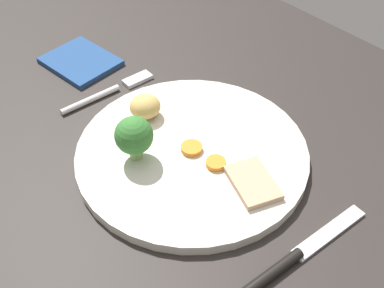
# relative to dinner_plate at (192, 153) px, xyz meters

# --- Properties ---
(dining_table) EXTENTS (1.20, 0.84, 0.04)m
(dining_table) POSITION_rel_dinner_plate_xyz_m (-0.04, -0.01, -0.02)
(dining_table) COLOR #2B2623
(dining_table) RESTS_ON ground
(dinner_plate) EXTENTS (0.30, 0.30, 0.01)m
(dinner_plate) POSITION_rel_dinner_plate_xyz_m (0.00, 0.00, 0.00)
(dinner_plate) COLOR silver
(dinner_plate) RESTS_ON dining_table
(meat_slice_main) EXTENTS (0.08, 0.07, 0.01)m
(meat_slice_main) POSITION_rel_dinner_plate_xyz_m (0.09, 0.02, 0.01)
(meat_slice_main) COLOR tan
(meat_slice_main) RESTS_ON dinner_plate
(roast_potato_left) EXTENTS (0.06, 0.06, 0.03)m
(roast_potato_left) POSITION_rel_dinner_plate_xyz_m (-0.09, -0.00, 0.02)
(roast_potato_left) COLOR #D8B260
(roast_potato_left) RESTS_ON dinner_plate
(carrot_coin_front) EXTENTS (0.02, 0.02, 0.01)m
(carrot_coin_front) POSITION_rel_dinner_plate_xyz_m (0.04, 0.00, 0.01)
(carrot_coin_front) COLOR orange
(carrot_coin_front) RESTS_ON dinner_plate
(carrot_coin_back) EXTENTS (0.03, 0.03, 0.01)m
(carrot_coin_back) POSITION_rel_dinner_plate_xyz_m (0.00, -0.00, 0.01)
(carrot_coin_back) COLOR orange
(carrot_coin_back) RESTS_ON dinner_plate
(broccoli_floret) EXTENTS (0.05, 0.05, 0.06)m
(broccoli_floret) POSITION_rel_dinner_plate_xyz_m (-0.03, -0.06, 0.04)
(broccoli_floret) COLOR #8CB766
(broccoli_floret) RESTS_ON dinner_plate
(fork) EXTENTS (0.02, 0.15, 0.01)m
(fork) POSITION_rel_dinner_plate_xyz_m (-0.18, -0.00, -0.00)
(fork) COLOR silver
(fork) RESTS_ON dining_table
(knife) EXTENTS (0.03, 0.19, 0.01)m
(knife) POSITION_rel_dinner_plate_xyz_m (0.19, -0.02, -0.00)
(knife) COLOR black
(knife) RESTS_ON dining_table
(folded_napkin) EXTENTS (0.12, 0.10, 0.01)m
(folded_napkin) POSITION_rel_dinner_plate_xyz_m (-0.28, 0.00, -0.00)
(folded_napkin) COLOR navy
(folded_napkin) RESTS_ON dining_table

